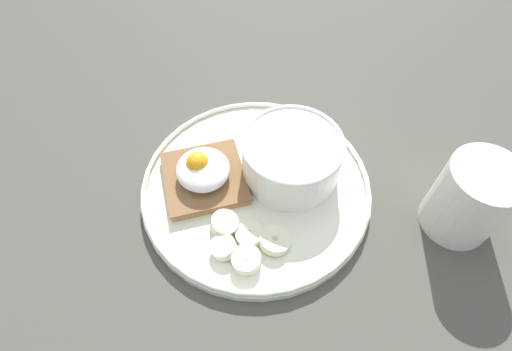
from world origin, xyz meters
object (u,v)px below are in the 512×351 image
(poached_egg, at_px, (202,168))
(coffee_mug, at_px, (470,198))
(banana_slice_back, at_px, (246,260))
(banana_slice_inner, at_px, (275,240))
(banana_slice_left, at_px, (224,247))
(oatmeal_bowl, at_px, (292,158))
(toast_slice, at_px, (205,178))
(banana_slice_front, at_px, (249,234))
(banana_slice_right, at_px, (224,224))

(poached_egg, height_order, coffee_mug, coffee_mug)
(banana_slice_back, xyz_separation_m, banana_slice_inner, (0.01, -0.04, -0.00))
(banana_slice_left, bearing_deg, oatmeal_bowl, -62.22)
(oatmeal_bowl, distance_m, coffee_mug, 0.19)
(banana_slice_inner, bearing_deg, oatmeal_bowl, -38.56)
(oatmeal_bowl, xyz_separation_m, banana_slice_inner, (-0.07, 0.06, -0.02))
(toast_slice, relative_size, banana_slice_back, 2.49)
(banana_slice_back, bearing_deg, toast_slice, 0.31)
(oatmeal_bowl, relative_size, banana_slice_back, 2.67)
(oatmeal_bowl, distance_m, banana_slice_back, 0.13)
(oatmeal_bowl, relative_size, coffee_mug, 1.25)
(banana_slice_front, relative_size, banana_slice_left, 0.95)
(poached_egg, height_order, banana_slice_left, poached_egg)
(oatmeal_bowl, xyz_separation_m, banana_slice_back, (-0.08, 0.10, -0.02))
(oatmeal_bowl, distance_m, banana_slice_right, 0.11)
(banana_slice_left, bearing_deg, coffee_mug, -106.75)
(banana_slice_front, relative_size, coffee_mug, 0.39)
(banana_slice_back, bearing_deg, banana_slice_left, 33.96)
(banana_slice_front, distance_m, banana_slice_right, 0.03)
(poached_egg, relative_size, banana_slice_back, 1.44)
(banana_slice_inner, distance_m, coffee_mug, 0.21)
(banana_slice_front, bearing_deg, toast_slice, 10.40)
(banana_slice_right, height_order, coffee_mug, coffee_mug)
(oatmeal_bowl, relative_size, poached_egg, 1.85)
(banana_slice_front, distance_m, banana_slice_left, 0.03)
(toast_slice, relative_size, banana_slice_right, 2.52)
(banana_slice_left, bearing_deg, poached_egg, -8.76)
(oatmeal_bowl, distance_m, banana_slice_front, 0.10)
(oatmeal_bowl, bearing_deg, banana_slice_back, 130.29)
(oatmeal_bowl, relative_size, banana_slice_front, 3.19)
(poached_egg, bearing_deg, banana_slice_front, -169.35)
(banana_slice_left, bearing_deg, banana_slice_inner, -107.00)
(toast_slice, distance_m, banana_slice_right, 0.07)
(banana_slice_left, height_order, banana_slice_back, banana_slice_left)
(banana_slice_right, bearing_deg, coffee_mug, -112.72)
(banana_slice_front, relative_size, banana_slice_inner, 0.84)
(oatmeal_bowl, relative_size, toast_slice, 1.07)
(toast_slice, height_order, coffee_mug, coffee_mug)
(poached_egg, bearing_deg, banana_slice_back, -179.41)
(banana_slice_inner, bearing_deg, banana_slice_back, 100.62)
(coffee_mug, bearing_deg, toast_slice, 54.68)
(oatmeal_bowl, height_order, banana_slice_left, oatmeal_bowl)
(poached_egg, bearing_deg, oatmeal_bowl, -108.85)
(banana_slice_left, distance_m, banana_slice_right, 0.03)
(poached_egg, height_order, banana_slice_right, poached_egg)
(banana_slice_front, bearing_deg, banana_slice_inner, -131.57)
(banana_slice_left, bearing_deg, toast_slice, -9.18)
(banana_slice_back, height_order, banana_slice_inner, same)
(poached_egg, height_order, banana_slice_back, poached_egg)
(poached_egg, bearing_deg, coffee_mug, -125.39)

